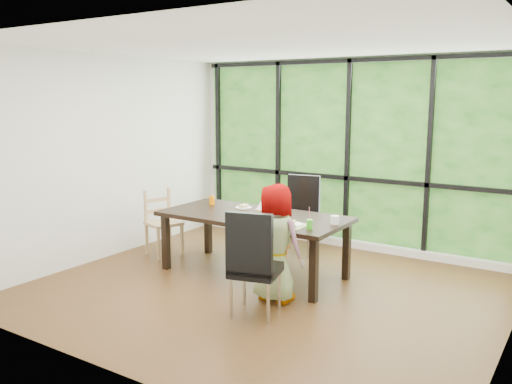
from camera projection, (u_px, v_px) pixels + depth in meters
ground at (267, 289)px, 6.10m from camera, size 5.00×5.00×0.00m
back_wall at (349, 153)px, 7.73m from camera, size 5.00×0.00×5.00m
foliage_backdrop at (349, 154)px, 7.71m from camera, size 4.80×0.02×2.65m
window_mullions at (347, 154)px, 7.68m from camera, size 4.80×0.06×2.65m
window_sill at (344, 242)px, 7.87m from camera, size 4.80×0.12×0.10m
dining_table at (254, 244)px, 6.56m from camera, size 2.29×1.09×0.75m
chair_window_leather at (299, 216)px, 7.38m from camera, size 0.54×0.54×1.08m
chair_interior_leather at (256, 262)px, 5.31m from camera, size 0.56×0.56×1.08m
chair_end_beech at (164, 223)px, 7.34m from camera, size 0.51×0.53×0.90m
child_toddler at (280, 225)px, 7.07m from camera, size 0.41×0.32×0.97m
child_older at (276, 243)px, 5.67m from camera, size 0.64×0.43×1.27m
placemat at (287, 225)px, 5.96m from camera, size 0.43×0.32×0.01m
plate_far at (243, 207)px, 6.87m from camera, size 0.21×0.21×0.01m
plate_near at (292, 224)px, 5.96m from camera, size 0.25×0.25×0.02m
orange_cup at (212, 200)px, 7.08m from camera, size 0.08×0.08×0.12m
green_cup at (310, 224)px, 5.76m from camera, size 0.07×0.07×0.11m
white_mug at (335, 220)px, 5.99m from camera, size 0.10×0.10×0.10m
tissue_box at (262, 214)px, 6.25m from camera, size 0.14×0.14×0.12m
crepe_rolls_far at (243, 206)px, 6.87m from camera, size 0.10×0.12×0.04m
crepe_rolls_near at (292, 222)px, 5.95m from camera, size 0.05×0.12×0.04m
straw_white at (212, 193)px, 7.06m from camera, size 0.01×0.04×0.20m
straw_pink at (310, 216)px, 5.74m from camera, size 0.01×0.04×0.20m
tissue at (262, 204)px, 6.23m from camera, size 0.12×0.12×0.11m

